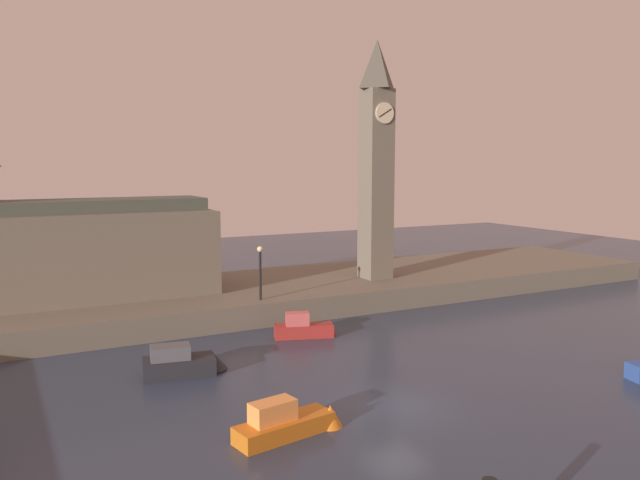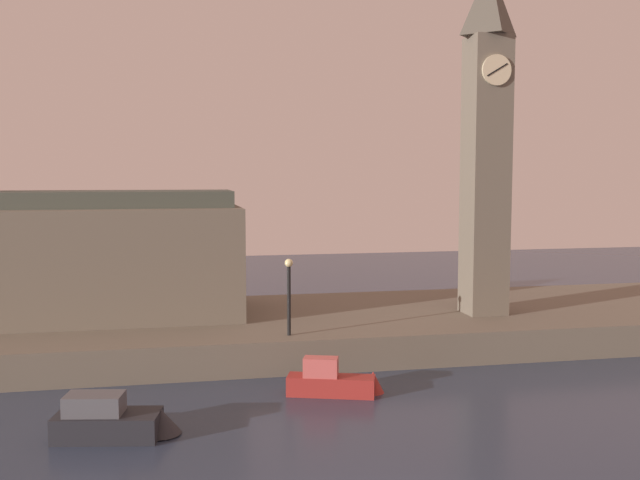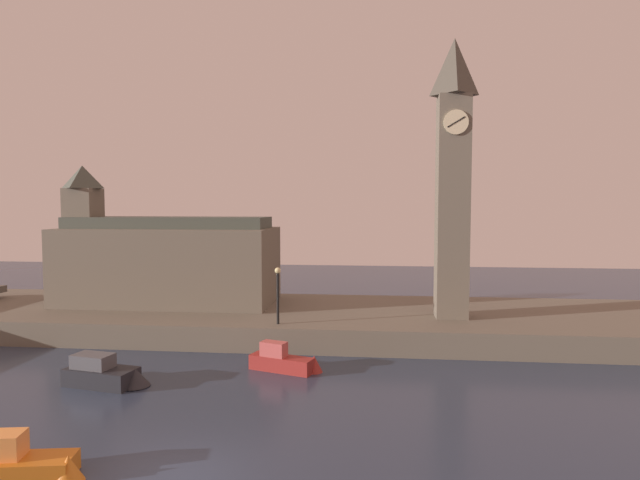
% 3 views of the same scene
% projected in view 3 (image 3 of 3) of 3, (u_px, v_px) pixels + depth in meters
% --- Properties ---
extents(ground_plane, '(120.00, 120.00, 0.00)m').
position_uv_depth(ground_plane, '(180.00, 479.00, 16.51)').
color(ground_plane, '#2D384C').
extents(far_embankment, '(70.00, 12.00, 1.50)m').
position_uv_depth(far_embankment, '(287.00, 319.00, 36.31)').
color(far_embankment, '#6B6051').
rests_on(far_embankment, ground).
extents(clock_tower, '(2.14, 2.19, 17.27)m').
position_uv_depth(clock_tower, '(453.00, 175.00, 32.90)').
color(clock_tower, '#6B6051').
rests_on(clock_tower, far_embankment).
extents(parliament_hall, '(15.18, 6.70, 9.94)m').
position_uv_depth(parliament_hall, '(163.00, 260.00, 38.38)').
color(parliament_hall, '#6B6051').
rests_on(parliament_hall, far_embankment).
extents(streetlamp, '(0.36, 0.36, 3.37)m').
position_uv_depth(streetlamp, '(278.00, 288.00, 31.35)').
color(streetlamp, black).
rests_on(streetlamp, far_embankment).
extents(boat_dinghy_red, '(4.01, 2.00, 1.52)m').
position_uv_depth(boat_dinghy_red, '(286.00, 361.00, 27.30)').
color(boat_dinghy_red, maroon).
rests_on(boat_dinghy_red, ground).
extents(boat_patrol_orange, '(4.55, 1.84, 1.55)m').
position_uv_depth(boat_patrol_orange, '(20.00, 464.00, 16.48)').
color(boat_patrol_orange, orange).
rests_on(boat_patrol_orange, ground).
extents(boat_barge_dark, '(4.26, 2.13, 1.49)m').
position_uv_depth(boat_barge_dark, '(107.00, 374.00, 25.09)').
color(boat_barge_dark, '#232328').
rests_on(boat_barge_dark, ground).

